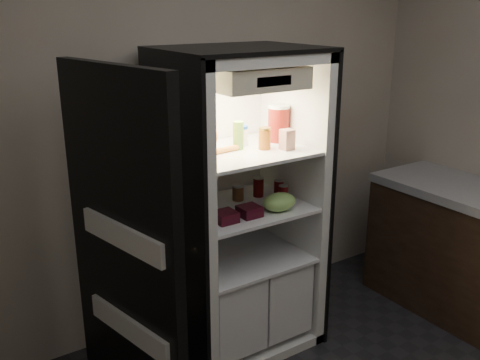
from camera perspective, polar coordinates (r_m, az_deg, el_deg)
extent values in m
plane|color=#BFB19F|center=(3.51, -4.17, 5.85)|extent=(3.60, 0.00, 3.60)
cube|color=white|center=(3.51, -2.97, -1.31)|extent=(0.85, 0.06, 1.85)
cube|color=white|center=(3.07, -6.25, -4.30)|extent=(0.06, 0.70, 1.85)
cube|color=white|center=(3.48, 5.35, -1.57)|extent=(0.06, 0.70, 1.85)
cube|color=white|center=(3.06, -0.09, 13.02)|extent=(0.85, 0.70, 0.06)
cube|color=white|center=(3.67, -0.08, -16.02)|extent=(0.85, 0.70, 0.06)
cube|color=black|center=(3.06, -6.95, -4.46)|extent=(0.02, 0.72, 1.87)
cube|color=black|center=(3.50, 5.89, -1.44)|extent=(0.02, 0.72, 1.87)
cube|color=black|center=(3.05, -0.09, 13.81)|extent=(0.90, 0.72, 0.02)
cube|color=white|center=(3.12, 0.22, 3.07)|extent=(0.73, 0.62, 0.02)
cube|color=white|center=(3.23, 0.21, -2.94)|extent=(0.73, 0.62, 0.02)
cube|color=white|center=(3.40, -2.31, -12.69)|extent=(0.34, 0.58, 0.48)
cube|color=white|center=(3.57, 2.58, -11.10)|extent=(0.34, 0.58, 0.48)
cube|color=white|center=(3.36, 0.21, -8.19)|extent=(0.73, 0.62, 0.02)
cube|color=#F8EBCA|center=(2.87, 2.61, 10.68)|extent=(0.52, 0.18, 0.12)
cube|color=black|center=(2.80, 3.65, 10.48)|extent=(0.22, 0.01, 0.05)
cube|color=black|center=(2.72, -12.24, -7.73)|extent=(0.24, 0.86, 1.85)
cube|color=white|center=(2.85, -11.51, -15.06)|extent=(0.19, 0.64, 0.12)
cube|color=white|center=(2.61, -12.19, -5.80)|extent=(0.19, 0.64, 0.12)
ellipsoid|color=orange|center=(3.09, -4.27, 4.87)|extent=(0.26, 0.29, 0.20)
ellipsoid|color=orange|center=(2.98, -3.97, 5.91)|extent=(0.20, 0.19, 0.17)
sphere|color=orange|center=(2.90, -3.80, 7.89)|extent=(0.16, 0.16, 0.13)
sphere|color=orange|center=(2.85, -3.59, 7.43)|extent=(0.07, 0.07, 0.05)
cone|color=orange|center=(2.89, -4.62, 9.11)|extent=(0.06, 0.06, 0.06)
cone|color=orange|center=(2.90, -3.10, 9.18)|extent=(0.06, 0.06, 0.06)
cylinder|color=orange|center=(2.94, -4.30, 3.51)|extent=(0.03, 0.03, 0.13)
cylinder|color=orange|center=(2.95, -3.12, 3.59)|extent=(0.03, 0.03, 0.13)
cylinder|color=orange|center=(3.04, -1.98, 3.18)|extent=(0.23, 0.06, 0.03)
cylinder|color=#227F26|center=(3.12, -0.19, 4.66)|extent=(0.06, 0.06, 0.15)
cylinder|color=#227F26|center=(3.10, -0.19, 6.14)|extent=(0.06, 0.06, 0.01)
cylinder|color=white|center=(3.22, 0.07, 4.63)|extent=(0.08, 0.08, 0.10)
cylinder|color=#194DB0|center=(3.20, 0.07, 5.68)|extent=(0.09, 0.09, 0.02)
cylinder|color=maroon|center=(3.13, 2.64, 4.34)|extent=(0.07, 0.07, 0.12)
cylinder|color=gold|center=(3.11, 2.66, 5.50)|extent=(0.07, 0.07, 0.01)
cylinder|color=maroon|center=(3.31, 4.13, 5.90)|extent=(0.13, 0.13, 0.21)
cylinder|color=white|center=(3.29, 4.18, 7.82)|extent=(0.13, 0.13, 0.02)
cube|color=beige|center=(3.13, 5.05, 4.31)|extent=(0.07, 0.07, 0.12)
cylinder|color=black|center=(3.37, 1.98, -0.79)|extent=(0.07, 0.07, 0.12)
cylinder|color=#B2B2B2|center=(3.35, 1.99, 0.20)|extent=(0.07, 0.07, 0.00)
cylinder|color=black|center=(3.36, 4.16, -0.97)|extent=(0.06, 0.06, 0.11)
cylinder|color=#B2B2B2|center=(3.34, 4.18, -0.05)|extent=(0.06, 0.06, 0.00)
cylinder|color=black|center=(3.27, 4.63, -1.54)|extent=(0.06, 0.06, 0.11)
cylinder|color=#B2B2B2|center=(3.26, 4.66, -0.62)|extent=(0.06, 0.06, 0.00)
cylinder|color=brown|center=(3.31, -0.21, -1.43)|extent=(0.07, 0.07, 0.09)
cylinder|color=#B2B2B2|center=(3.29, -0.21, -0.63)|extent=(0.07, 0.07, 0.01)
ellipsoid|color=#87BF59|center=(3.15, 4.23, -2.35)|extent=(0.21, 0.15, 0.11)
cube|color=#460B1C|center=(2.99, -1.58, -3.94)|extent=(0.12, 0.12, 0.06)
cube|color=#460B1C|center=(3.06, 1.01, -3.34)|extent=(0.12, 0.12, 0.06)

